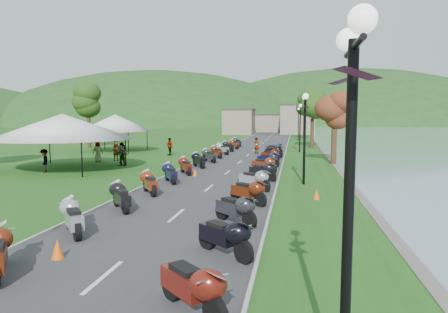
{
  "coord_description": "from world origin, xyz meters",
  "views": [
    {
      "loc": [
        4.45,
        -4.57,
        3.87
      ],
      "look_at": [
        0.09,
        20.05,
        1.3
      ],
      "focal_mm": 32.0,
      "sensor_mm": 36.0,
      "label": 1
    }
  ],
  "objects_px": {
    "pedestrian_b": "(122,163)",
    "vendor_tent_main": "(63,142)",
    "pedestrian_a": "(117,161)",
    "pedestrian_c": "(45,172)",
    "streetlamp_near": "(348,222)"
  },
  "relations": [
    {
      "from": "pedestrian_b",
      "to": "vendor_tent_main",
      "type": "bearing_deg",
      "value": 46.92
    },
    {
      "from": "vendor_tent_main",
      "to": "pedestrian_b",
      "type": "relative_size",
      "value": 3.87
    },
    {
      "from": "pedestrian_a",
      "to": "pedestrian_c",
      "type": "bearing_deg",
      "value": -162.54
    },
    {
      "from": "streetlamp_near",
      "to": "vendor_tent_main",
      "type": "height_order",
      "value": "streetlamp_near"
    },
    {
      "from": "pedestrian_c",
      "to": "streetlamp_near",
      "type": "bearing_deg",
      "value": 14.72
    },
    {
      "from": "pedestrian_b",
      "to": "pedestrian_c",
      "type": "distance_m",
      "value": 6.7
    },
    {
      "from": "pedestrian_a",
      "to": "streetlamp_near",
      "type": "bearing_deg",
      "value": -120.09
    },
    {
      "from": "streetlamp_near",
      "to": "pedestrian_c",
      "type": "relative_size",
      "value": 3.1
    },
    {
      "from": "streetlamp_near",
      "to": "pedestrian_c",
      "type": "distance_m",
      "value": 26.07
    },
    {
      "from": "streetlamp_near",
      "to": "pedestrian_b",
      "type": "xyz_separation_m",
      "value": [
        -14.62,
        25.27,
        -2.5
      ]
    },
    {
      "from": "pedestrian_a",
      "to": "pedestrian_b",
      "type": "bearing_deg",
      "value": -113.64
    },
    {
      "from": "vendor_tent_main",
      "to": "pedestrian_c",
      "type": "bearing_deg",
      "value": -100.99
    },
    {
      "from": "vendor_tent_main",
      "to": "pedestrian_c",
      "type": "distance_m",
      "value": 2.7
    },
    {
      "from": "pedestrian_a",
      "to": "pedestrian_c",
      "type": "distance_m",
      "value": 7.85
    },
    {
      "from": "vendor_tent_main",
      "to": "pedestrian_a",
      "type": "relative_size",
      "value": 3.69
    }
  ]
}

